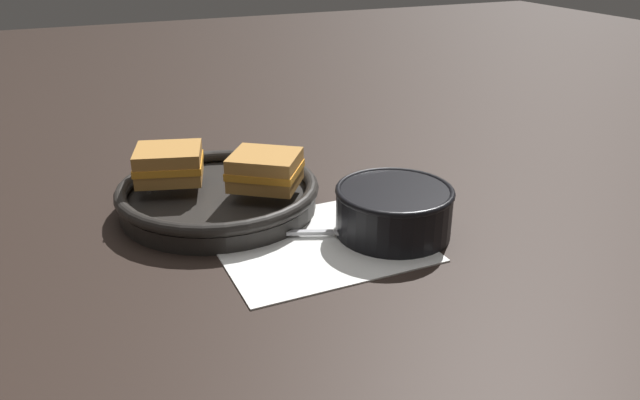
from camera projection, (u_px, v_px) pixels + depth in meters
name	position (u px, v px, depth m)	size (l,w,h in m)	color
ground_plane	(314.00, 230.00, 0.83)	(4.00, 4.00, 0.00)	black
napkin	(318.00, 242.00, 0.79)	(0.26, 0.22, 0.00)	white
soup_bowl	(394.00, 208.00, 0.81)	(0.15, 0.15, 0.07)	black
spoon	(336.00, 232.00, 0.81)	(0.15, 0.08, 0.01)	#B7B7BC
skillet	(219.00, 196.00, 0.88)	(0.28, 0.28, 0.04)	black
sandwich_near_left	(265.00, 170.00, 0.85)	(0.12, 0.12, 0.05)	#B27A38
sandwich_near_right	(169.00, 164.00, 0.87)	(0.11, 0.10, 0.05)	#B27A38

